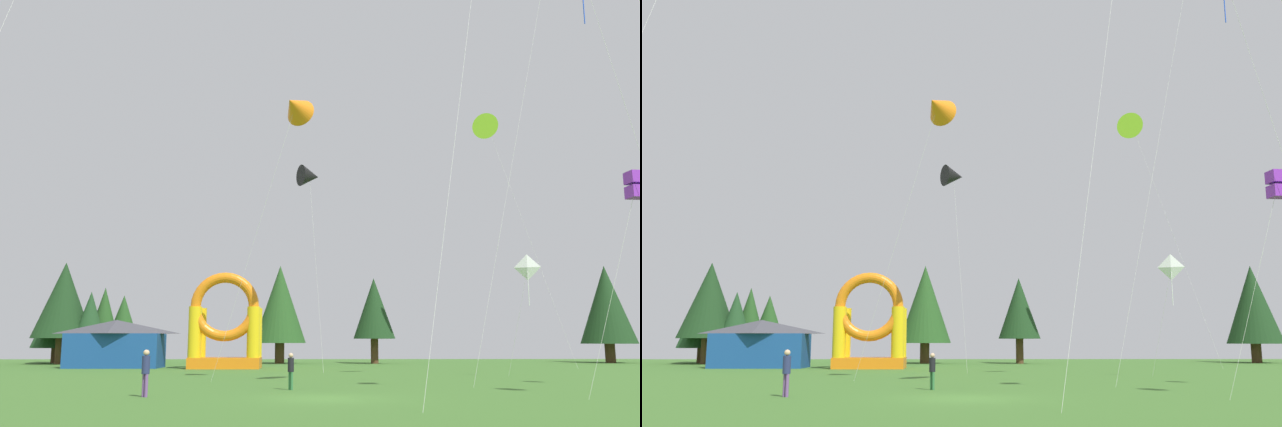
{
  "view_description": "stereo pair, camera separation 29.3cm",
  "coord_description": "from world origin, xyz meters",
  "views": [
    {
      "loc": [
        -0.77,
        -26.61,
        2.09
      ],
      "look_at": [
        0.0,
        7.1,
        8.43
      ],
      "focal_mm": 38.47,
      "sensor_mm": 36.0,
      "label": 1
    },
    {
      "loc": [
        -0.48,
        -26.62,
        2.09
      ],
      "look_at": [
        0.0,
        7.1,
        8.43
      ],
      "focal_mm": 38.47,
      "sensor_mm": 36.0,
      "label": 2
    }
  ],
  "objects": [
    {
      "name": "tree_row_4",
      "position": [
        -21.15,
        44.29,
        4.65
      ],
      "size": [
        3.38,
        3.38,
        7.57
      ],
      "color": "#4C331E",
      "rests_on": "ground_plane"
    },
    {
      "name": "tree_row_3",
      "position": [
        -21.28,
        40.16,
        4.42
      ],
      "size": [
        3.16,
        3.16,
        6.86
      ],
      "color": "#4C331E",
      "rests_on": "ground_plane"
    },
    {
      "name": "person_midfield",
      "position": [
        -1.36,
        4.65,
        0.96
      ],
      "size": [
        0.39,
        0.39,
        1.61
      ],
      "rotation": [
        0.0,
        0.0,
        2.22
      ],
      "color": "#33723F",
      "rests_on": "ground_plane"
    },
    {
      "name": "person_near_camera",
      "position": [
        -6.92,
        0.76,
        1.07
      ],
      "size": [
        0.44,
        0.44,
        1.8
      ],
      "rotation": [
        0.0,
        0.0,
        2.39
      ],
      "color": "#724C8C",
      "rests_on": "ground_plane"
    },
    {
      "name": "kite_lime_delta",
      "position": [
        15.46,
        31.12,
        20.62
      ],
      "size": [
        6.84,
        4.66,
        21.79
      ],
      "color": "#8CD826",
      "rests_on": "ground_plane"
    },
    {
      "name": "tree_row_2",
      "position": [
        -24.12,
        40.84,
        6.05
      ],
      "size": [
        5.73,
        5.73,
        9.77
      ],
      "color": "#4C331E",
      "rests_on": "ground_plane"
    },
    {
      "name": "tree_row_6",
      "position": [
        -3.19,
        42.52,
        5.79
      ],
      "size": [
        5.19,
        5.19,
        9.67
      ],
      "color": "#4C331E",
      "rests_on": "ground_plane"
    },
    {
      "name": "kite_purple_box",
      "position": [
        12.28,
        -0.61,
        8.17
      ],
      "size": [
        2.96,
        0.71,
        8.72
      ],
      "color": "purple",
      "rests_on": "ground_plane"
    },
    {
      "name": "kite_white_diamond",
      "position": [
        12.86,
        14.82,
        6.46
      ],
      "size": [
        1.48,
        2.29,
        7.07
      ],
      "color": "white",
      "rests_on": "ground_plane"
    },
    {
      "name": "tree_row_5",
      "position": [
        -19.41,
        45.14,
        4.44
      ],
      "size": [
        3.26,
        3.26,
        6.84
      ],
      "color": "#4C331E",
      "rests_on": "ground_plane"
    },
    {
      "name": "inflatable_blue_arch",
      "position": [
        -7.09,
        29.22,
        2.95
      ],
      "size": [
        5.66,
        3.71,
        7.58
      ],
      "color": "orange",
      "rests_on": "ground_plane"
    },
    {
      "name": "tree_row_1",
      "position": [
        -25.78,
        44.31,
        4.86
      ],
      "size": [
        5.01,
        5.01,
        8.28
      ],
      "color": "#4C331E",
      "rests_on": "ground_plane"
    },
    {
      "name": "kite_black_delta",
      "position": [
        -0.41,
        22.98,
        14.23
      ],
      "size": [
        2.0,
        3.12,
        15.04
      ],
      "color": "black",
      "rests_on": "ground_plane"
    },
    {
      "name": "festival_tent",
      "position": [
        -16.3,
        31.2,
        1.94
      ],
      "size": [
        7.54,
        3.77,
        3.89
      ],
      "color": "#19478C",
      "rests_on": "ground_plane"
    },
    {
      "name": "tree_row_8",
      "position": [
        30.52,
        44.02,
        5.88
      ],
      "size": [
        5.59,
        5.59,
        9.92
      ],
      "color": "#4C331E",
      "rests_on": "ground_plane"
    },
    {
      "name": "kite_orange_delta",
      "position": [
        -1.32,
        9.21,
        14.78
      ],
      "size": [
        5.57,
        3.29,
        15.72
      ],
      "color": "orange",
      "rests_on": "ground_plane"
    },
    {
      "name": "tree_row_7",
      "position": [
        6.18,
        42.03,
        5.34
      ],
      "size": [
        4.15,
        4.15,
        8.38
      ],
      "color": "#4C331E",
      "rests_on": "ground_plane"
    },
    {
      "name": "ground_plane",
      "position": [
        0.0,
        0.0,
        0.0
      ],
      "size": [
        120.0,
        120.0,
        0.0
      ],
      "primitive_type": "plane",
      "color": "#3D6B28"
    }
  ]
}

